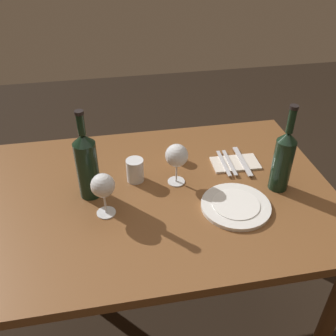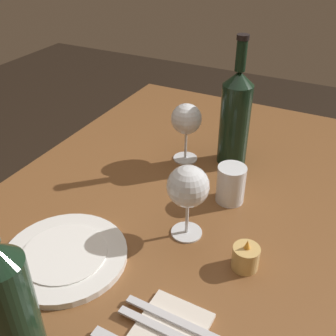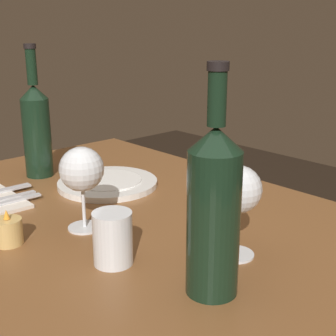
# 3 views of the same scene
# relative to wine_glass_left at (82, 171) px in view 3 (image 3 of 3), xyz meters

# --- Properties ---
(dining_table) EXTENTS (1.30, 0.90, 0.74)m
(dining_table) POSITION_rel_wine_glass_left_xyz_m (-0.08, -0.05, -0.21)
(dining_table) COLOR brown
(dining_table) RESTS_ON ground
(wine_glass_left) EXTENTS (0.09, 0.09, 0.16)m
(wine_glass_left) POSITION_rel_wine_glass_left_xyz_m (0.00, 0.00, 0.00)
(wine_glass_left) COLOR white
(wine_glass_left) RESTS_ON dining_table
(wine_glass_right) EXTENTS (0.08, 0.08, 0.16)m
(wine_glass_right) POSITION_rel_wine_glass_left_xyz_m (-0.27, -0.13, -0.00)
(wine_glass_right) COLOR white
(wine_glass_right) RESTS_ON dining_table
(wine_bottle) EXTENTS (0.08, 0.08, 0.34)m
(wine_bottle) POSITION_rel_wine_glass_left_xyz_m (-0.32, -0.01, 0.02)
(wine_bottle) COLOR black
(wine_bottle) RESTS_ON dining_table
(wine_bottle_second) EXTENTS (0.07, 0.07, 0.34)m
(wine_bottle_second) POSITION_rel_wine_glass_left_xyz_m (0.37, -0.10, 0.01)
(wine_bottle_second) COLOR black
(wine_bottle_second) RESTS_ON dining_table
(water_tumbler) EXTENTS (0.07, 0.07, 0.09)m
(water_tumbler) POSITION_rel_wine_glass_left_xyz_m (-0.15, 0.04, -0.08)
(water_tumbler) COLOR white
(water_tumbler) RESTS_ON dining_table
(votive_candle) EXTENTS (0.05, 0.05, 0.07)m
(votive_candle) POSITION_rel_wine_glass_left_xyz_m (0.04, 0.14, -0.10)
(votive_candle) COLOR #DBB266
(votive_candle) RESTS_ON dining_table
(dinner_plate) EXTENTS (0.25, 0.25, 0.02)m
(dinner_plate) POSITION_rel_wine_glass_left_xyz_m (0.18, -0.18, -0.11)
(dinner_plate) COLOR white
(dinner_plate) RESTS_ON dining_table
(fork_outer) EXTENTS (0.02, 0.18, 0.00)m
(fork_outer) POSITION_rel_wine_glass_left_xyz_m (0.21, 0.07, -0.11)
(fork_outer) COLOR silver
(fork_outer) RESTS_ON folded_napkin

